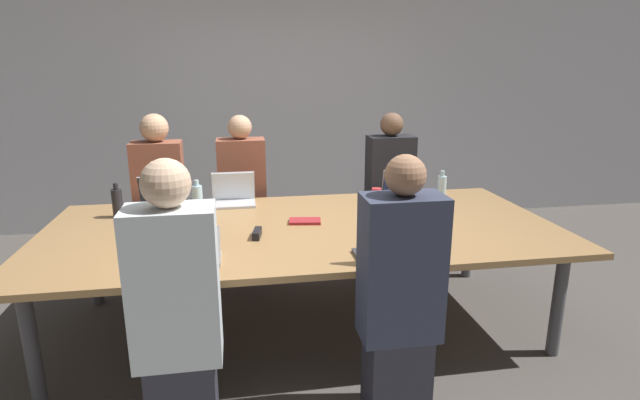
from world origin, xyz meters
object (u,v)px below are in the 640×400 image
object	(u,v)px
cup_far_left	(194,204)
person_near_midright	(400,296)
cup_far_right	(376,194)
bottle_far_right	(442,188)
person_near_left	(176,313)
person_far_midleft	(243,199)
bottle_near_midright	(421,228)
laptop_far_left	(160,201)
laptop_near_left	(190,254)
bottle_far_left	(117,203)
bottle_far_midleft	(197,198)
cup_near_left	(144,261)
laptop_near_midright	(386,248)
person_far_right	(389,194)
laptop_far_right	(404,190)
laptop_far_midleft	(234,195)
person_far_left	(161,202)
stapler	(257,234)

from	to	relation	value
cup_far_left	person_near_midright	world-z (taller)	person_near_midright
cup_far_right	bottle_far_right	bearing A→B (deg)	-11.87
person_near_left	cup_far_left	bearing A→B (deg)	-89.16
cup_far_left	person_far_midleft	xyz separation A→B (m)	(0.37, 0.50, -0.11)
cup_far_right	bottle_near_midright	size ratio (longest dim) A/B	0.40
laptop_far_left	laptop_near_left	size ratio (longest dim) A/B	0.94
bottle_far_left	person_near_midright	bearing A→B (deg)	-40.71
bottle_far_right	bottle_far_midleft	size ratio (longest dim) A/B	1.01
cup_near_left	laptop_near_midright	xyz separation A→B (m)	(1.31, -0.11, 0.03)
person_far_right	laptop_near_left	world-z (taller)	person_far_right
laptop_far_right	person_far_right	xyz separation A→B (m)	(0.02, 0.43, -0.14)
laptop_far_left	laptop_far_midleft	size ratio (longest dim) A/B	0.94
laptop_far_left	person_near_left	bearing A→B (deg)	-80.27
person_near_left	cup_near_left	distance (m)	0.49
bottle_far_midleft	cup_near_left	bearing A→B (deg)	-101.98
laptop_far_midleft	cup_near_left	xyz separation A→B (m)	(-0.48, -1.21, -0.03)
bottle_far_right	person_near_left	size ratio (longest dim) A/B	0.17
bottle_far_left	laptop_far_midleft	bearing A→B (deg)	15.26
bottle_far_left	person_near_left	size ratio (longest dim) A/B	0.18
person_far_left	bottle_far_midleft	size ratio (longest dim) A/B	5.88
cup_far_left	bottle_far_midleft	size ratio (longest dim) A/B	0.37
laptop_far_left	person_far_left	xyz separation A→B (m)	(-0.07, 0.44, -0.12)
cup_far_right	laptop_near_left	world-z (taller)	laptop_near_left
laptop_far_right	cup_far_left	bearing A→B (deg)	-179.11
cup_near_left	person_near_left	bearing A→B (deg)	-64.48
cup_far_left	cup_near_left	size ratio (longest dim) A/B	0.97
laptop_far_left	cup_far_right	distance (m)	1.66
person_far_right	laptop_far_midleft	size ratio (longest dim) A/B	4.21
person_far_left	cup_far_right	bearing A→B (deg)	-14.02
laptop_far_midleft	stapler	xyz separation A→B (m)	(0.14, -0.82, -0.05)
cup_far_left	cup_far_right	world-z (taller)	cup_far_right
laptop_far_right	laptop_far_midleft	distance (m)	1.36
laptop_far_left	person_near_left	distance (m)	1.58
laptop_far_left	person_far_midleft	bearing A→B (deg)	38.79
bottle_far_midleft	cup_near_left	distance (m)	1.05
laptop_far_left	person_near_midright	distance (m)	2.04
person_far_left	stapler	world-z (taller)	person_far_left
bottle_near_midright	laptop_near_midright	bearing A→B (deg)	-145.15
person_near_left	bottle_far_right	bearing A→B (deg)	-142.59
bottle_far_left	stapler	xyz separation A→B (m)	(0.95, -0.60, -0.08)
laptop_far_left	laptop_near_midright	world-z (taller)	laptop_far_left
laptop_far_left	cup_far_left	distance (m)	0.25
cup_near_left	person_near_midright	size ratio (longest dim) A/B	0.07
cup_far_right	bottle_far_right	world-z (taller)	bottle_far_right
person_far_left	stapler	bearing A→B (deg)	-57.42
person_near_left	bottle_near_midright	size ratio (longest dim) A/B	5.71
laptop_far_right	cup_near_left	size ratio (longest dim) A/B	3.64
laptop_far_left	bottle_far_left	world-z (taller)	laptop_far_left
laptop_near_midright	bottle_near_midright	distance (m)	0.34
laptop_far_right	stapler	bearing A→B (deg)	-148.73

